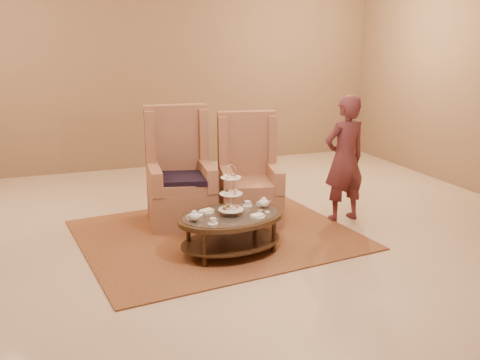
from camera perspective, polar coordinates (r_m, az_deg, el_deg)
name	(u,v)px	position (r m, az deg, el deg)	size (l,w,h in m)	color
ground	(234,249)	(5.77, -0.67, -7.36)	(8.00, 8.00, 0.00)	beige
ceiling	(234,249)	(5.77, -0.67, -7.36)	(8.00, 8.00, 0.02)	white
wall_back	(154,64)	(9.21, -9.19, 12.14)	(8.00, 0.04, 3.50)	#87654A
rug	(216,234)	(6.15, -2.53, -5.82)	(3.22, 2.79, 0.02)	brown
tea_table	(231,222)	(5.54, -0.97, -4.48)	(1.24, 0.93, 0.96)	black
armchair_left	(180,184)	(6.52, -6.43, -0.38)	(0.83, 0.85, 1.40)	#9F654B
armchair_right	(249,185)	(6.55, 0.95, -0.50)	(0.85, 0.87, 1.32)	#9F654B
person	(345,159)	(6.57, 11.10, 2.23)	(0.60, 0.42, 1.54)	#542428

